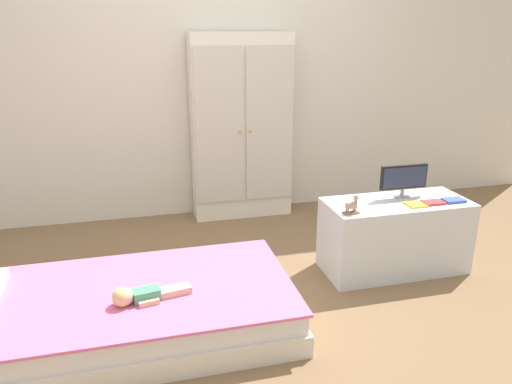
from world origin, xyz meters
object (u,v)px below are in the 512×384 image
object	(u,v)px
book_yellow	(415,204)
bed	(117,313)
wardrobe	(242,128)
rocking_horse_toy	(353,205)
book_blue	(454,200)
tv_monitor	(404,178)
book_red	(433,203)
tv_stand	(394,236)
doll	(137,295)

from	to	relation	value
book_yellow	bed	bearing A→B (deg)	-173.54
wardrobe	rocking_horse_toy	world-z (taller)	wardrobe
book_blue	wardrobe	bearing A→B (deg)	129.28
tv_monitor	book_red	bearing A→B (deg)	-51.94
bed	wardrobe	bearing A→B (deg)	56.46
tv_monitor	rocking_horse_toy	size ratio (longest dim) A/B	2.74
tv_stand	rocking_horse_toy	xyz separation A→B (m)	(-0.38, -0.12, 0.29)
rocking_horse_toy	book_yellow	distance (m)	0.45
bed	tv_monitor	distance (m)	1.92
bed	tv_monitor	xyz separation A→B (m)	(1.83, 0.37, 0.49)
wardrobe	book_yellow	size ratio (longest dim) A/B	13.37
book_blue	tv_monitor	bearing A→B (deg)	149.61
book_red	tv_monitor	bearing A→B (deg)	128.06
rocking_horse_toy	wardrobe	bearing A→B (deg)	105.09
book_red	book_blue	world-z (taller)	book_blue
rocking_horse_toy	book_blue	bearing A→B (deg)	2.62
rocking_horse_toy	book_red	size ratio (longest dim) A/B	0.87
tv_monitor	tv_stand	bearing A→B (deg)	-134.94
wardrobe	tv_stand	bearing A→B (deg)	-58.96
tv_monitor	rocking_horse_toy	distance (m)	0.49
rocking_horse_toy	book_blue	world-z (taller)	rocking_horse_toy
rocking_horse_toy	tv_monitor	bearing A→B (deg)	23.44
tv_monitor	book_blue	distance (m)	0.34
wardrobe	rocking_horse_toy	xyz separation A→B (m)	(0.37, -1.36, -0.22)
tv_monitor	book_red	world-z (taller)	tv_monitor
rocking_horse_toy	book_yellow	xyz separation A→B (m)	(0.45, 0.03, -0.05)
rocking_horse_toy	book_red	distance (m)	0.57
doll	wardrobe	world-z (taller)	wardrobe
tv_monitor	wardrobe	bearing A→B (deg)	124.84
bed	wardrobe	size ratio (longest dim) A/B	1.22
bed	book_yellow	xyz separation A→B (m)	(1.83, 0.21, 0.36)
doll	book_blue	bearing A→B (deg)	9.38
rocking_horse_toy	book_blue	size ratio (longest dim) A/B	0.89
doll	wardrobe	distance (m)	1.94
book_red	book_blue	size ratio (longest dim) A/B	1.02
tv_monitor	bed	bearing A→B (deg)	-168.64
tv_monitor	book_yellow	xyz separation A→B (m)	(0.00, -0.16, -0.12)
book_yellow	book_blue	world-z (taller)	book_blue
tv_stand	rocking_horse_toy	world-z (taller)	rocking_horse_toy
doll	book_yellow	distance (m)	1.76
tv_stand	tv_monitor	distance (m)	0.38
book_yellow	doll	bearing A→B (deg)	-169.17
bed	book_red	world-z (taller)	book_red
wardrobe	book_blue	bearing A→B (deg)	-50.72
tv_stand	rocking_horse_toy	size ratio (longest dim) A/B	7.86
doll	tv_monitor	xyz separation A→B (m)	(1.71, 0.49, 0.33)
book_yellow	wardrobe	bearing A→B (deg)	121.50
book_red	book_blue	distance (m)	0.15
book_yellow	tv_monitor	bearing A→B (deg)	90.30
tv_monitor	book_blue	bearing A→B (deg)	-30.39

